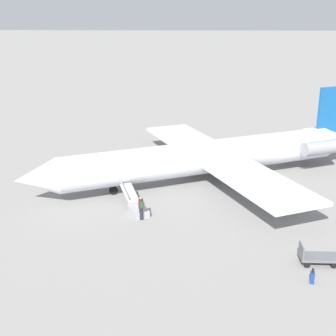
% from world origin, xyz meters
% --- Properties ---
extents(ground_plane, '(600.00, 600.00, 0.00)m').
position_xyz_m(ground_plane, '(0.00, 0.00, 0.00)').
color(ground_plane, gray).
extents(airplane_main, '(29.85, 23.40, 7.37)m').
position_xyz_m(airplane_main, '(-0.91, -0.42, 2.21)').
color(airplane_main, silver).
rests_on(airplane_main, ground).
extents(boarding_stairs, '(2.62, 4.07, 1.79)m').
position_xyz_m(boarding_stairs, '(5.12, 6.70, 0.38)').
color(boarding_stairs, '#99999E').
rests_on(boarding_stairs, ground).
extents(passenger, '(0.46, 0.57, 1.74)m').
position_xyz_m(passenger, '(4.65, 7.98, 1.00)').
color(passenger, '#23232D').
rests_on(passenger, ground).
extents(luggage_cart, '(2.21, 1.12, 1.22)m').
position_xyz_m(luggage_cart, '(-6.14, 13.57, 0.46)').
color(luggage_cart, '#595B60').
rests_on(luggage_cart, ground).
extents(suitcase, '(0.28, 0.40, 0.88)m').
position_xyz_m(suitcase, '(-5.39, 15.60, 0.33)').
color(suitcase, navy).
rests_on(suitcase, ground).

